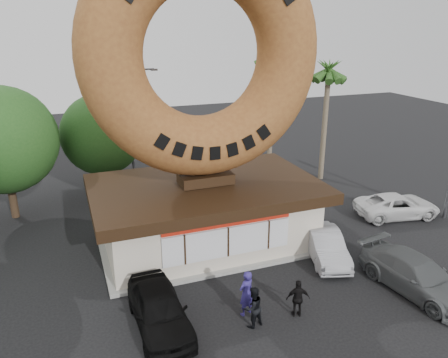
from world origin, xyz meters
TOP-DOWN VIEW (x-y plane):
  - ground at (0.00, 0.00)m, footprint 90.00×90.00m
  - donut_shop at (0.00, 5.98)m, footprint 11.20×7.20m
  - giant_donut at (0.00, 6.00)m, footprint 11.21×2.86m
  - tree_west at (-9.50, 13.00)m, footprint 6.00×6.00m
  - tree_mid at (-4.00, 15.00)m, footprint 5.20×5.20m
  - palm_near at (7.50, 14.00)m, footprint 2.60×2.60m
  - palm_far at (11.00, 12.50)m, footprint 2.60×2.60m
  - street_lamp at (-1.86, 16.00)m, footprint 2.11×0.20m
  - person_left at (-0.43, -0.15)m, footprint 0.81×0.67m
  - person_center at (-0.48, -0.90)m, footprint 0.92×0.79m
  - person_right at (1.39, -0.95)m, footprint 0.99×0.64m
  - car_black at (-3.75, 0.28)m, footprint 1.93×4.62m
  - car_silver at (4.84, 2.47)m, footprint 2.64×4.46m
  - car_grey at (6.91, -1.22)m, footprint 2.80×5.42m
  - car_white at (11.51, 5.17)m, footprint 5.18×3.08m

SIDE VIEW (x-z plane):
  - ground at x=0.00m, z-range 0.00..0.00m
  - car_white at x=11.51m, z-range 0.00..1.35m
  - car_silver at x=4.84m, z-range 0.00..1.39m
  - car_grey at x=6.91m, z-range 0.00..1.50m
  - person_right at x=1.39m, z-range 0.00..1.56m
  - car_black at x=-3.75m, z-range 0.00..1.56m
  - person_center at x=-0.48m, z-range 0.00..1.65m
  - person_left at x=-0.43m, z-range 0.00..1.89m
  - donut_shop at x=0.00m, z-range -0.13..3.67m
  - tree_mid at x=-4.00m, z-range 0.70..7.33m
  - street_lamp at x=-1.86m, z-range 0.48..8.48m
  - tree_west at x=-9.50m, z-range 0.82..8.47m
  - palm_far at x=11.00m, z-range 3.11..11.86m
  - palm_near at x=7.50m, z-range 3.54..13.29m
  - giant_donut at x=0.00m, z-range 3.80..15.01m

